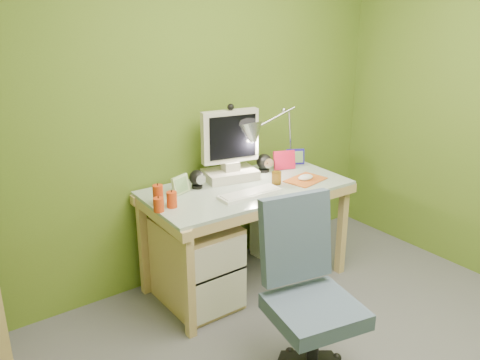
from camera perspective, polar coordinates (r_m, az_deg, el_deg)
wall_back at (r=3.27m, az=-6.30°, el=8.66°), size 3.20×0.01×2.40m
desk at (r=3.37m, az=0.72°, el=-6.23°), size 1.32×0.70×0.69m
monitor at (r=3.30m, az=-1.13°, el=4.09°), size 0.38×0.27×0.48m
speaker_left at (r=3.19m, az=-4.85°, el=0.10°), size 0.12×0.12×0.12m
speaker_right at (r=3.49m, az=2.71°, el=1.95°), size 0.13×0.13×0.13m
keyboard at (r=3.08m, az=1.12°, el=-1.57°), size 0.41×0.14×0.02m
mousepad at (r=3.36m, az=7.36°, el=0.03°), size 0.29×0.23×0.01m
mouse at (r=3.36m, az=7.37°, el=0.29°), size 0.12×0.07×0.04m
amber_tumbler at (r=3.27m, az=4.12°, el=0.23°), size 0.08×0.08×0.08m
candle_cluster at (r=2.92m, az=-8.82°, el=-1.95°), size 0.16×0.14×0.12m
photo_frame_red at (r=3.55m, az=5.00°, el=2.25°), size 0.15×0.07×0.13m
photo_frame_blue at (r=3.67m, az=6.24°, el=2.63°), size 0.12×0.08×0.11m
photo_frame_green at (r=3.12m, az=-6.69°, el=-0.52°), size 0.13×0.06×0.11m
desk_lamp at (r=3.55m, az=4.85°, el=6.34°), size 0.62×0.39×0.62m
task_chair at (r=2.53m, az=8.40°, el=-14.30°), size 0.55×0.55×0.84m
radiator at (r=3.86m, az=4.45°, el=-4.80°), size 0.46×0.23×0.44m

